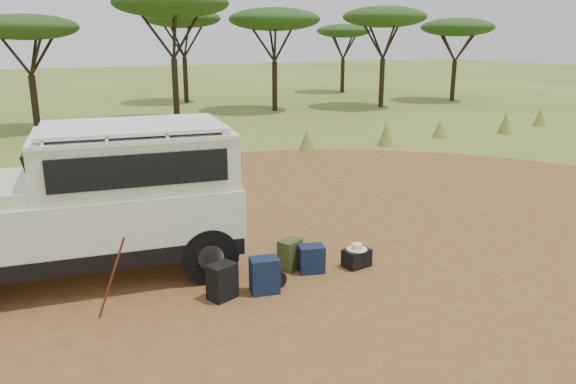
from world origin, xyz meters
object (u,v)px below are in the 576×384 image
safari_vehicle (93,206)px  walking_staff (111,278)px  backpack_navy (265,275)px  backpack_black (222,282)px  duffel_navy (311,259)px  hard_case (357,258)px  backpack_olive (290,255)px

safari_vehicle → walking_staff: safari_vehicle is taller
walking_staff → backpack_navy: bearing=-53.4°
backpack_black → backpack_navy: 0.67m
safari_vehicle → duffel_navy: safari_vehicle is taller
backpack_black → hard_case: backpack_black is taller
safari_vehicle → backpack_navy: 3.07m
safari_vehicle → hard_case: (4.04, -1.79, -1.06)m
duffel_navy → hard_case: duffel_navy is taller
hard_case → backpack_black: bearing=174.1°
backpack_navy → hard_case: backpack_navy is taller
walking_staff → backpack_navy: walking_staff is taller
backpack_olive → duffel_navy: 0.39m
walking_staff → hard_case: size_ratio=2.99×
backpack_olive → duffel_navy: (0.26, -0.29, -0.03)m
backpack_black → hard_case: (2.53, 0.05, -0.12)m
backpack_navy → duffel_navy: backpack_navy is taller
walking_staff → backpack_black: (1.60, -0.11, -0.35)m
walking_staff → backpack_olive: 3.11m
backpack_black → backpack_olive: backpack_black is taller
safari_vehicle → backpack_olive: 3.39m
walking_staff → backpack_black: walking_staff is taller
safari_vehicle → backpack_navy: bearing=-33.1°
walking_staff → backpack_black: size_ratio=2.40×
duffel_navy → walking_staff: bearing=-161.6°
duffel_navy → hard_case: bearing=4.1°
backpack_navy → backpack_olive: bearing=51.1°
backpack_olive → hard_case: bearing=-47.7°
safari_vehicle → backpack_navy: (2.18, -1.95, -0.93)m
safari_vehicle → backpack_navy: safari_vehicle is taller
hard_case → safari_vehicle: bearing=149.1°
backpack_black → hard_case: size_ratio=1.25×
walking_staff → backpack_black: 1.65m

